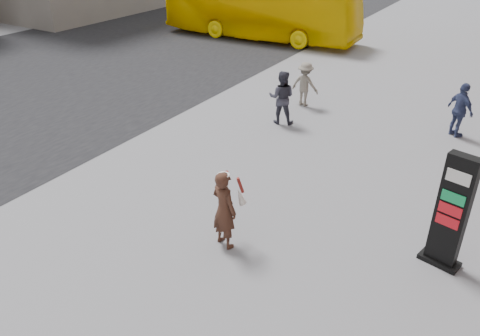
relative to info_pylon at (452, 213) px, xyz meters
The scene contains 8 objects.
ground 4.71m from the info_pylon, 161.10° to the right, with size 100.00×100.00×0.00m, color #9E9EA3.
road 17.70m from the info_pylon, 168.49° to the left, with size 16.00×60.00×0.01m, color black.
info_pylon is the anchor object (origin of this frame).
woman 4.35m from the info_pylon, 156.11° to the right, with size 0.77×0.73×1.74m.
bus 19.35m from the info_pylon, 130.52° to the left, with size 2.57×10.98×3.06m, color #F6D000.
pedestrian_a 7.59m from the info_pylon, 142.13° to the left, with size 0.86×0.67×1.76m, color #343441.
pedestrian_b 8.89m from the info_pylon, 132.65° to the left, with size 1.02×0.58×1.57m, color gray.
pedestrian_c 6.66m from the info_pylon, 97.43° to the left, with size 1.00×0.42×1.70m, color #38416B.
Camera 1 is at (4.78, -6.83, 6.15)m, focal length 35.00 mm.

